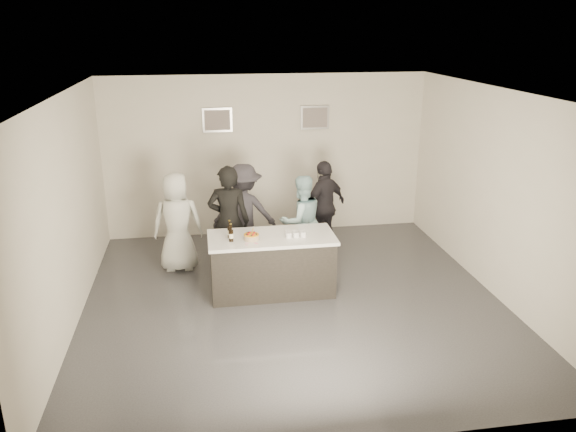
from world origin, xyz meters
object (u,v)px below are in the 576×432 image
object	(u,v)px
person_guest_left	(177,222)
person_guest_back	(244,212)
person_main_blue	(301,221)
bar_counter	(272,264)
cake	(251,237)
beer_bottle_a	(230,229)
person_guest_right	(325,206)
person_main_black	(229,221)
beer_bottle_b	(231,233)

from	to	relation	value
person_guest_left	person_guest_back	world-z (taller)	person_guest_back
person_main_blue	person_guest_back	xyz separation A→B (m)	(-0.90, 0.45, 0.06)
bar_counter	cake	world-z (taller)	cake
beer_bottle_a	person_guest_right	xyz separation A→B (m)	(1.74, 1.47, -0.21)
person_main_blue	person_guest_back	world-z (taller)	person_guest_back
bar_counter	person_main_black	world-z (taller)	person_main_black
beer_bottle_a	cake	bearing A→B (deg)	-23.14
person_main_blue	person_guest_right	distance (m)	0.77
person_guest_right	person_guest_back	bearing A→B (deg)	-29.77
person_guest_left	cake	bearing A→B (deg)	135.38
beer_bottle_a	person_guest_left	bearing A→B (deg)	127.03
person_main_blue	person_guest_left	world-z (taller)	person_guest_left
person_guest_left	person_guest_right	distance (m)	2.56
cake	person_main_blue	size ratio (longest dim) A/B	0.14
bar_counter	person_main_black	distance (m)	1.04
bar_counter	person_main_black	bearing A→B (deg)	128.56
person_guest_back	cake	bearing A→B (deg)	98.80
cake	beer_bottle_a	xyz separation A→B (m)	(-0.30, 0.13, 0.09)
person_main_blue	beer_bottle_a	bearing A→B (deg)	20.55
bar_counter	person_guest_back	world-z (taller)	person_guest_back
person_guest_back	bar_counter	bearing A→B (deg)	111.32
beer_bottle_a	person_guest_back	size ratio (longest dim) A/B	0.16
person_main_black	cake	bearing A→B (deg)	117.99
beer_bottle_a	person_main_blue	size ratio (longest dim) A/B	0.17
beer_bottle_a	beer_bottle_b	bearing A→B (deg)	-85.55
beer_bottle_a	person_guest_back	distance (m)	1.40
bar_counter	beer_bottle_a	xyz separation A→B (m)	(-0.61, 0.03, 0.58)
person_main_black	person_main_blue	bearing A→B (deg)	-161.04
person_main_black	person_main_blue	size ratio (longest dim) A/B	1.17
person_main_blue	person_guest_back	bearing A→B (deg)	-42.13
person_main_blue	person_guest_left	distance (m)	2.01
bar_counter	person_guest_back	distance (m)	1.45
person_main_blue	person_guest_right	world-z (taller)	person_guest_right
bar_counter	cake	distance (m)	0.58
cake	beer_bottle_a	world-z (taller)	beer_bottle_a
cake	person_guest_left	distance (m)	1.60
bar_counter	person_main_blue	distance (m)	1.15
person_guest_right	person_guest_back	xyz separation A→B (m)	(-1.42, -0.12, 0.01)
bar_counter	beer_bottle_b	world-z (taller)	beer_bottle_b
person_main_blue	beer_bottle_b	bearing A→B (deg)	25.11
cake	bar_counter	bearing A→B (deg)	18.92
cake	beer_bottle_a	size ratio (longest dim) A/B	0.85
beer_bottle_b	person_main_black	world-z (taller)	person_main_black
cake	person_guest_right	distance (m)	2.15
bar_counter	beer_bottle_b	size ratio (longest dim) A/B	7.15
person_guest_left	person_guest_right	bearing A→B (deg)	-167.94
bar_counter	person_guest_right	xyz separation A→B (m)	(1.13, 1.49, 0.37)
person_main_blue	person_guest_left	size ratio (longest dim) A/B	0.94
beer_bottle_a	person_guest_left	xyz separation A→B (m)	(-0.78, 1.04, -0.21)
bar_counter	person_main_blue	bearing A→B (deg)	56.39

